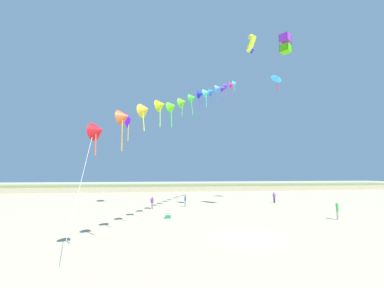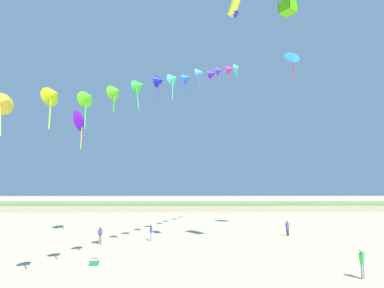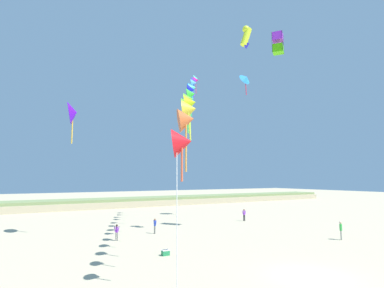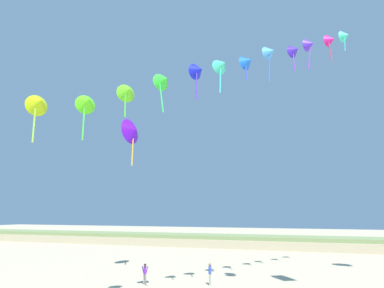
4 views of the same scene
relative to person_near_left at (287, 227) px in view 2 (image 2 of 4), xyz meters
name	(u,v)px [view 2 (image 2 of 4)]	position (x,y,z in m)	size (l,w,h in m)	color
dune_ridge	(182,207)	(-11.94, 29.17, -0.06)	(120.00, 8.17, 1.75)	tan
person_near_left	(287,227)	(0.00, 0.00, 0.00)	(0.51, 0.38, 1.61)	black
person_near_right	(151,231)	(-14.44, -2.64, -0.01)	(0.22, 0.56, 1.59)	gray
person_mid_center	(100,235)	(-19.01, -4.18, -0.06)	(0.53, 0.21, 1.51)	gray
person_far_left	(362,261)	(-0.32, -14.61, 0.08)	(0.57, 0.38, 1.74)	gray
kite_banner_string	(159,81)	(-13.25, -8.47, 13.37)	(19.82, 31.82, 21.98)	red
large_kite_low_lead	(82,120)	(-22.76, 0.09, 11.75)	(1.57, 2.57, 4.54)	#590FD5
large_kite_mid_trail	(235,3)	(-6.70, -8.93, 20.32)	(1.47, 1.08, 2.67)	#DAF22A
large_kite_high_solo	(293,55)	(1.93, 1.32, 20.13)	(2.04, 1.66, 3.61)	#2D95F1
large_kite_outer_drift	(288,0)	(-2.17, -9.21, 20.50)	(1.63, 1.63, 2.42)	#49C00B
beach_cooler	(94,262)	(-17.30, -11.40, -0.72)	(0.58, 0.41, 0.46)	#23844C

